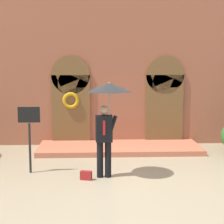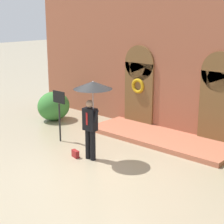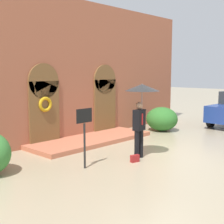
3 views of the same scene
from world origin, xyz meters
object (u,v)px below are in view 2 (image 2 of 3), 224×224
Objects in this scene: person_with_umbrella at (92,97)px; shrub_left at (54,106)px; sign_post at (59,108)px; handbag at (75,154)px.

person_with_umbrella is 4.75m from shrub_left.
person_with_umbrella is 1.37× the size of sign_post.
sign_post is (-2.00, 0.46, -0.75)m from person_with_umbrella.
shrub_left is at bearing 163.23° from handbag.
sign_post is at bearing 167.04° from person_with_umbrella.
sign_post is (-1.46, 0.66, 1.05)m from handbag.
sign_post is 1.28× the size of shrub_left.
person_with_umbrella is 8.44× the size of handbag.
handbag is 4.21m from shrub_left.
handbag is at bearing -24.39° from sign_post.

